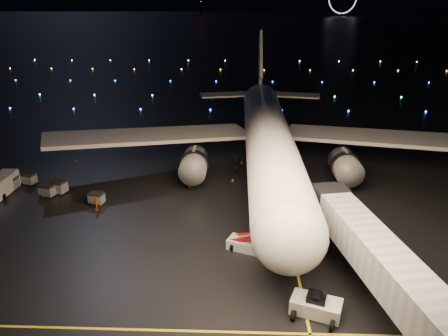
{
  "coord_description": "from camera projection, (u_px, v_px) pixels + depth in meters",
  "views": [
    {
      "loc": [
        6.39,
        -36.63,
        23.72
      ],
      "look_at": [
        4.64,
        12.0,
        5.0
      ],
      "focal_mm": 35.0,
      "sensor_mm": 36.0,
      "label": 1
    }
  ],
  "objects": [
    {
      "name": "crew_c",
      "position": [
        96.0,
        203.0,
        52.67
      ],
      "size": [
        0.72,
        1.09,
        1.72
      ],
      "primitive_type": "imported",
      "rotation": [
        0.0,
        0.0,
        -1.25
      ],
      "color": "#FF5B01",
      "rests_on": "ground"
    },
    {
      "name": "pushback_tug",
      "position": [
        316.0,
        304.0,
        35.01
      ],
      "size": [
        4.45,
        3.31,
        1.89
      ],
      "primitive_type": "cube",
      "rotation": [
        0.0,
        0.0,
        -0.35
      ],
      "color": "silver",
      "rests_on": "ground"
    },
    {
      "name": "baggage_cart_4",
      "position": [
        10.0,
        183.0,
        58.49
      ],
      "size": [
        2.03,
        1.45,
        1.7
      ],
      "primitive_type": "cube",
      "rotation": [
        0.0,
        0.0,
        -0.03
      ],
      "color": "slate",
      "rests_on": "ground"
    },
    {
      "name": "baggage_cart_3",
      "position": [
        29.0,
        179.0,
        60.01
      ],
      "size": [
        2.12,
        1.73,
        1.57
      ],
      "primitive_type": "cube",
      "rotation": [
        0.0,
        0.0,
        -0.26
      ],
      "color": "slate",
      "rests_on": "ground"
    },
    {
      "name": "service_truck",
      "position": [
        2.0,
        185.0,
        56.98
      ],
      "size": [
        2.18,
        6.77,
        2.49
      ],
      "primitive_type": "cube",
      "rotation": [
        0.0,
        0.0,
        0.01
      ],
      "color": "silver",
      "rests_on": "ground"
    },
    {
      "name": "lane_cross",
      "position": [
        89.0,
        328.0,
        33.73
      ],
      "size": [
        60.0,
        0.25,
        0.02
      ],
      "primitive_type": "cube",
      "color": "yellow",
      "rests_on": "ground"
    },
    {
      "name": "airliner",
      "position": [
        268.0,
        108.0,
        63.24
      ],
      "size": [
        64.88,
        61.66,
        18.31
      ],
      "primitive_type": null,
      "rotation": [
        0.0,
        0.0,
        0.0
      ],
      "color": "silver",
      "rests_on": "ground"
    },
    {
      "name": "lane_centre",
      "position": [
        282.0,
        196.0,
        56.48
      ],
      "size": [
        0.25,
        80.0,
        0.02
      ],
      "primitive_type": "cube",
      "color": "yellow",
      "rests_on": "ground"
    },
    {
      "name": "belt_loader",
      "position": [
        251.0,
        236.0,
        43.76
      ],
      "size": [
        6.97,
        4.27,
        3.28
      ],
      "primitive_type": null,
      "rotation": [
        0.0,
        0.0,
        -0.39
      ],
      "color": "silver",
      "rests_on": "ground"
    },
    {
      "name": "taxiway_lights",
      "position": [
        220.0,
        78.0,
        141.7
      ],
      "size": [
        164.0,
        92.0,
        0.36
      ],
      "primitive_type": null,
      "color": "black",
      "rests_on": "ground"
    },
    {
      "name": "ground",
      "position": [
        232.0,
        35.0,
        322.71
      ],
      "size": [
        2000.0,
        2000.0,
        0.0
      ],
      "primitive_type": "plane",
      "color": "black",
      "rests_on": "ground"
    },
    {
      "name": "safety_cone_3",
      "position": [
        75.0,
        160.0,
        68.66
      ],
      "size": [
        0.49,
        0.49,
        0.52
      ],
      "primitive_type": "cone",
      "rotation": [
        0.0,
        0.0,
        -0.09
      ],
      "color": "#E85403",
      "rests_on": "ground"
    },
    {
      "name": "baggage_cart_2",
      "position": [
        58.0,
        187.0,
        57.18
      ],
      "size": [
        2.44,
        2.03,
        1.78
      ],
      "primitive_type": "cube",
      "rotation": [
        0.0,
        0.0,
        -0.31
      ],
      "color": "slate",
      "rests_on": "ground"
    },
    {
      "name": "baggage_cart_0",
      "position": [
        97.0,
        198.0,
        54.17
      ],
      "size": [
        1.98,
        1.56,
        1.5
      ],
      "primitive_type": "cube",
      "rotation": [
        0.0,
        0.0,
        -0.2
      ],
      "color": "slate",
      "rests_on": "ground"
    },
    {
      "name": "safety_cone_2",
      "position": [
        190.0,
        185.0,
        59.33
      ],
      "size": [
        0.58,
        0.58,
        0.5
      ],
      "primitive_type": "cone",
      "rotation": [
        0.0,
        0.0,
        -0.41
      ],
      "color": "#E85403",
      "rests_on": "ground"
    },
    {
      "name": "safety_cone_1",
      "position": [
        242.0,
        162.0,
        67.81
      ],
      "size": [
        0.47,
        0.47,
        0.48
      ],
      "primitive_type": "cone",
      "rotation": [
        0.0,
        0.0,
        0.13
      ],
      "color": "#E85403",
      "rests_on": "ground"
    },
    {
      "name": "baggage_cart_1",
      "position": [
        47.0,
        190.0,
        56.32
      ],
      "size": [
        2.14,
        1.75,
        1.59
      ],
      "primitive_type": "cube",
      "rotation": [
        0.0,
        0.0,
        -0.26
      ],
      "color": "slate",
      "rests_on": "ground"
    },
    {
      "name": "safety_cone_0",
      "position": [
        233.0,
        179.0,
        61.22
      ],
      "size": [
        0.48,
        0.48,
        0.49
      ],
      "primitive_type": "cone",
      "rotation": [
        0.0,
        0.0,
        -0.12
      ],
      "color": "#E85403",
      "rests_on": "ground"
    }
  ]
}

